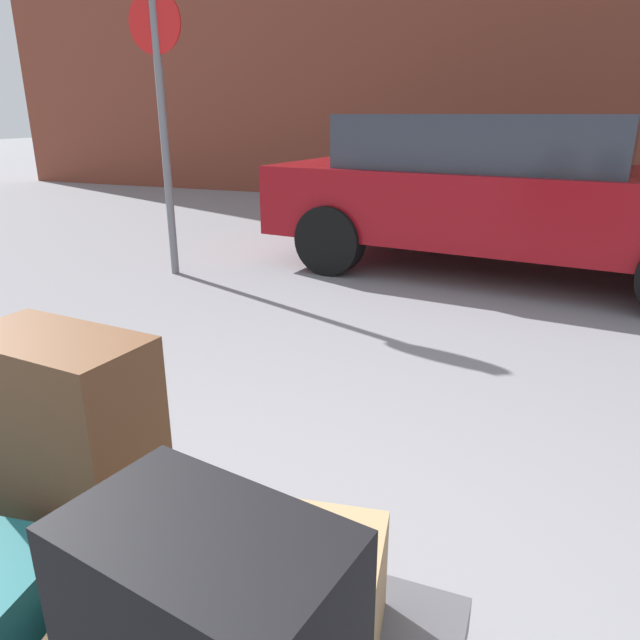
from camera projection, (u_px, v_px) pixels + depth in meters
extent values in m
cylinder|color=black|center=(60.00, 576.00, 1.75)|extent=(0.24, 0.06, 0.24)
cube|color=#9E7F56|center=(241.00, 621.00, 1.17)|extent=(0.59, 0.55, 0.26)
cube|color=#51331E|center=(72.00, 472.00, 1.32)|extent=(0.43, 0.25, 0.65)
cube|color=maroon|center=(509.00, 204.00, 5.40)|extent=(4.48, 2.30, 0.64)
cube|color=#2D333D|center=(488.00, 141.00, 5.33)|extent=(2.58, 1.86, 0.46)
cylinder|color=black|center=(397.00, 214.00, 6.84)|extent=(0.66, 0.29, 0.64)
cylinder|color=black|center=(330.00, 240.00, 5.43)|extent=(0.66, 0.29, 0.64)
cylinder|color=slate|center=(165.00, 141.00, 5.15)|extent=(0.07, 0.07, 2.39)
cylinder|color=red|center=(155.00, 22.00, 4.84)|extent=(0.50, 0.03, 0.50)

